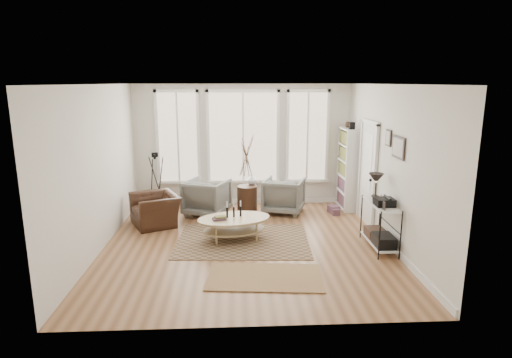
{
  "coord_description": "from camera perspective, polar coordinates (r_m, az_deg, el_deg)",
  "views": [
    {
      "loc": [
        -0.21,
        -7.47,
        2.94
      ],
      "look_at": [
        0.2,
        0.6,
        1.1
      ],
      "focal_mm": 30.0,
      "sensor_mm": 36.0,
      "label": 1
    }
  ],
  "objects": [
    {
      "name": "book_stack_far",
      "position": [
        9.87,
        10.49,
        -4.3
      ],
      "size": [
        0.2,
        0.24,
        0.14
      ],
      "primitive_type": "cube",
      "rotation": [
        0.0,
        0.0,
        0.13
      ],
      "color": "maroon",
      "rests_on": "ground"
    },
    {
      "name": "armchair_left",
      "position": [
        9.67,
        -6.55,
        -2.42
      ],
      "size": [
        1.15,
        1.17,
        0.82
      ],
      "primitive_type": "imported",
      "rotation": [
        0.0,
        0.0,
        2.76
      ],
      "color": "slate",
      "rests_on": "ground"
    },
    {
      "name": "rug_main",
      "position": [
        8.18,
        -1.77,
        -8.18
      ],
      "size": [
        2.55,
        1.97,
        0.01
      ],
      "primitive_type": "cube",
      "rotation": [
        0.0,
        0.0,
        -0.05
      ],
      "color": "brown",
      "rests_on": "ground"
    },
    {
      "name": "tripod_camera",
      "position": [
        10.12,
        -13.16,
        -0.7
      ],
      "size": [
        0.48,
        0.48,
        1.37
      ],
      "color": "black",
      "rests_on": "ground"
    },
    {
      "name": "low_shelf",
      "position": [
        8.0,
        16.2,
        -5.36
      ],
      "size": [
        0.38,
        1.08,
        1.3
      ],
      "color": "white",
      "rests_on": "ground"
    },
    {
      "name": "vase",
      "position": [
        9.68,
        -0.58,
        -0.06
      ],
      "size": [
        0.22,
        0.22,
        0.22
      ],
      "primitive_type": "imported",
      "rotation": [
        0.0,
        0.0,
        -0.01
      ],
      "color": "silver",
      "rests_on": "side_table"
    },
    {
      "name": "wall_art",
      "position": [
        7.79,
        18.14,
        4.35
      ],
      "size": [
        0.04,
        0.88,
        0.44
      ],
      "color": "black",
      "rests_on": "ground"
    },
    {
      "name": "accent_chair",
      "position": [
        9.23,
        -13.25,
        -3.99
      ],
      "size": [
        1.28,
        1.22,
        0.65
      ],
      "primitive_type": "imported",
      "rotation": [
        0.0,
        0.0,
        -1.12
      ],
      "color": "#351E12",
      "rests_on": "ground"
    },
    {
      "name": "bay_window",
      "position": [
        10.27,
        -1.72,
        5.37
      ],
      "size": [
        4.14,
        0.12,
        2.24
      ],
      "color": "tan",
      "rests_on": "ground"
    },
    {
      "name": "bookcase",
      "position": [
        10.24,
        12.13,
        1.37
      ],
      "size": [
        0.31,
        0.85,
        2.06
      ],
      "color": "white",
      "rests_on": "ground"
    },
    {
      "name": "book_stack_near",
      "position": [
        10.0,
        10.3,
        -3.98
      ],
      "size": [
        0.27,
        0.31,
        0.17
      ],
      "primitive_type": "cube",
      "rotation": [
        0.0,
        0.0,
        0.32
      ],
      "color": "maroon",
      "rests_on": "ground"
    },
    {
      "name": "coffee_table",
      "position": [
        8.13,
        -3.01,
        -5.83
      ],
      "size": [
        1.54,
        1.17,
        0.63
      ],
      "color": "tan",
      "rests_on": "ground"
    },
    {
      "name": "door",
      "position": [
        9.23,
        14.67,
        1.06
      ],
      "size": [
        0.09,
        1.06,
        2.22
      ],
      "color": "silver",
      "rests_on": "ground"
    },
    {
      "name": "rug_runner",
      "position": [
        6.74,
        1.17,
        -12.89
      ],
      "size": [
        1.85,
        1.14,
        0.01
      ],
      "primitive_type": "cube",
      "rotation": [
        0.0,
        0.0,
        -0.09
      ],
      "color": "brown",
      "rests_on": "ground"
    },
    {
      "name": "side_table",
      "position": [
        9.48,
        -1.2,
        0.41
      ],
      "size": [
        0.45,
        0.45,
        1.87
      ],
      "color": "#351E12",
      "rests_on": "ground"
    },
    {
      "name": "armchair_right",
      "position": [
        9.81,
        3.74,
        -2.19
      ],
      "size": [
        1.09,
        1.11,
        0.8
      ],
      "primitive_type": "imported",
      "rotation": [
        0.0,
        0.0,
        2.82
      ],
      "color": "slate",
      "rests_on": "ground"
    },
    {
      "name": "room",
      "position": [
        7.65,
        -1.13,
        1.41
      ],
      "size": [
        5.5,
        5.54,
        2.9
      ],
      "color": "#9D6D47",
      "rests_on": "ground"
    }
  ]
}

